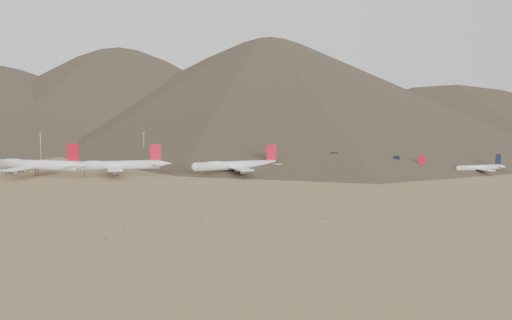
{
  "coord_description": "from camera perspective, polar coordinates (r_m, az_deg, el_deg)",
  "views": [
    {
      "loc": [
        -20.26,
        -427.25,
        54.82
      ],
      "look_at": [
        21.57,
        30.0,
        10.8
      ],
      "focal_mm": 45.0,
      "sensor_mm": 36.0,
      "label": 1
    }
  ],
  "objects": [
    {
      "name": "mast_east",
      "position": [
        586.21,
        9.94,
        1.42
      ],
      "size": [
        2.0,
        0.6,
        25.7
      ],
      "color": "gray",
      "rests_on": "ground"
    },
    {
      "name": "mast_centre",
      "position": [
        534.96,
        2.49,
        1.12
      ],
      "size": [
        2.0,
        0.6,
        25.7
      ],
      "color": "gray",
      "rests_on": "ground"
    },
    {
      "name": "widebody_centre",
      "position": [
        467.22,
        -12.32,
        -0.45
      ],
      "size": [
        73.49,
        57.31,
        21.97
      ],
      "rotation": [
        0.0,
        0.0,
        0.16
      ],
      "color": "white",
      "rests_on": "ground"
    },
    {
      "name": "mast_far_east",
      "position": [
        602.33,
        15.74,
        1.4
      ],
      "size": [
        2.0,
        0.6,
        25.7
      ],
      "color": "gray",
      "rests_on": "ground"
    },
    {
      "name": "mast_west",
      "position": [
        562.54,
        -9.94,
        1.25
      ],
      "size": [
        2.0,
        0.6,
        25.7
      ],
      "color": "gray",
      "rests_on": "ground"
    },
    {
      "name": "narrowbody_d",
      "position": [
        495.98,
        19.33,
        -0.64
      ],
      "size": [
        42.3,
        31.12,
        14.19
      ],
      "rotation": [
        0.0,
        0.0,
        0.23
      ],
      "color": "white",
      "rests_on": "ground"
    },
    {
      "name": "desert_scrub",
      "position": [
        329.54,
        -7.49,
        -4.09
      ],
      "size": [
        425.16,
        176.11,
        0.88
      ],
      "color": "olive",
      "rests_on": "ground"
    },
    {
      "name": "ground",
      "position": [
        431.23,
        -2.49,
        -1.83
      ],
      "size": [
        3000.0,
        3000.0,
        0.0
      ],
      "primitive_type": "plane",
      "color": "#A18653",
      "rests_on": "ground"
    },
    {
      "name": "mast_far_west",
      "position": [
        572.13,
        -18.6,
        1.12
      ],
      "size": [
        2.0,
        0.6,
        25.7
      ],
      "color": "gray",
      "rests_on": "ground"
    },
    {
      "name": "narrowbody_c",
      "position": [
        477.8,
        12.72,
        -0.71
      ],
      "size": [
        40.89,
        29.98,
        13.66
      ],
      "rotation": [
        0.0,
        0.0,
        -0.2
      ],
      "color": "white",
      "rests_on": "ground"
    },
    {
      "name": "narrowbody_a",
      "position": [
        477.23,
        4.95,
        -0.54
      ],
      "size": [
        46.42,
        33.78,
        15.4
      ],
      "rotation": [
        0.0,
        0.0,
        -0.15
      ],
      "color": "white",
      "rests_on": "ground"
    },
    {
      "name": "widebody_west",
      "position": [
        480.9,
        -19.04,
        -0.4
      ],
      "size": [
        76.25,
        60.75,
        23.58
      ],
      "rotation": [
        0.0,
        0.0,
        -0.33
      ],
      "color": "white",
      "rests_on": "ground"
    },
    {
      "name": "mountain_ridge",
      "position": [
        1330.82,
        -4.4,
        9.56
      ],
      "size": [
        4400.0,
        1000.0,
        300.0
      ],
      "color": "#433628",
      "rests_on": "ground"
    },
    {
      "name": "widebody_east",
      "position": [
        458.63,
        -1.76,
        -0.47
      ],
      "size": [
        69.77,
        55.24,
        21.3
      ],
      "rotation": [
        0.0,
        0.0,
        0.28
      ],
      "color": "white",
      "rests_on": "ground"
    },
    {
      "name": "control_tower",
      "position": [
        551.78,
        0.02,
        0.33
      ],
      "size": [
        8.0,
        8.0,
        12.0
      ],
      "color": "tan",
      "rests_on": "ground"
    },
    {
      "name": "narrowbody_b",
      "position": [
        479.5,
        10.65,
        -0.66
      ],
      "size": [
        39.46,
        29.14,
        13.31
      ],
      "rotation": [
        0.0,
        0.0,
        -0.26
      ],
      "color": "white",
      "rests_on": "ground"
    }
  ]
}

